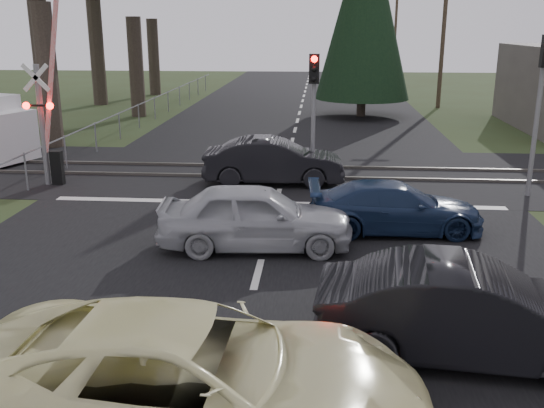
# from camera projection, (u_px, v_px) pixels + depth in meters

# --- Properties ---
(ground) EXTENTS (120.00, 120.00, 0.00)m
(ground) POSITION_uv_depth(u_px,v_px,m) (238.00, 348.00, 9.64)
(ground) COLOR #2A3518
(ground) RESTS_ON ground
(road) EXTENTS (14.00, 100.00, 0.01)m
(road) POSITION_uv_depth(u_px,v_px,m) (280.00, 187.00, 19.20)
(road) COLOR black
(road) RESTS_ON ground
(rail_corridor) EXTENTS (120.00, 8.00, 0.01)m
(rail_corridor) POSITION_uv_depth(u_px,v_px,m) (284.00, 173.00, 21.11)
(rail_corridor) COLOR black
(rail_corridor) RESTS_ON ground
(stop_line) EXTENTS (13.00, 0.35, 0.00)m
(stop_line) POSITION_uv_depth(u_px,v_px,m) (276.00, 203.00, 17.48)
(stop_line) COLOR silver
(stop_line) RESTS_ON ground
(rail_near) EXTENTS (120.00, 0.12, 0.10)m
(rail_near) POSITION_uv_depth(u_px,v_px,m) (283.00, 177.00, 20.33)
(rail_near) COLOR #59544C
(rail_near) RESTS_ON ground
(rail_far) EXTENTS (120.00, 0.12, 0.10)m
(rail_far) POSITION_uv_depth(u_px,v_px,m) (285.00, 166.00, 21.86)
(rail_far) COLOR #59544C
(rail_far) RESTS_ON ground
(crossing_signal) EXTENTS (1.62, 0.38, 6.96)m
(crossing_signal) POSITION_uv_depth(u_px,v_px,m) (49.00, 121.00, 18.97)
(crossing_signal) COLOR slate
(crossing_signal) RESTS_ON ground
(traffic_signal_right) EXTENTS (0.68, 0.48, 4.70)m
(traffic_signal_right) POSITION_uv_depth(u_px,v_px,m) (544.00, 85.00, 17.18)
(traffic_signal_right) COLOR slate
(traffic_signal_right) RESTS_ON ground
(traffic_signal_center) EXTENTS (0.32, 0.48, 4.10)m
(traffic_signal_center) POSITION_uv_depth(u_px,v_px,m) (314.00, 96.00, 18.97)
(traffic_signal_center) COLOR slate
(traffic_signal_center) RESTS_ON ground
(utility_pole_mid) EXTENTS (1.80, 0.26, 9.00)m
(utility_pole_mid) POSITION_uv_depth(u_px,v_px,m) (444.00, 29.00, 36.33)
(utility_pole_mid) COLOR #4C3D2D
(utility_pole_mid) RESTS_ON ground
(utility_pole_far) EXTENTS (1.80, 0.26, 9.00)m
(utility_pole_far) POSITION_uv_depth(u_px,v_px,m) (396.00, 27.00, 60.22)
(utility_pole_far) COLOR #4C3D2D
(utility_pole_far) RESTS_ON ground
(conifer_tree) EXTENTS (5.20, 5.20, 11.00)m
(conifer_tree) POSITION_uv_depth(u_px,v_px,m) (365.00, 5.00, 32.53)
(conifer_tree) COLOR #473D33
(conifer_tree) RESTS_ON ground
(fence_left) EXTENTS (0.10, 36.00, 1.20)m
(fence_left) POSITION_uv_depth(u_px,v_px,m) (148.00, 123.00, 31.74)
(fence_left) COLOR slate
(fence_left) RESTS_ON ground
(cream_coupe) EXTENTS (5.91, 2.90, 1.61)m
(cream_coupe) POSITION_uv_depth(u_px,v_px,m) (192.00, 380.00, 7.34)
(cream_coupe) COLOR beige
(cream_coupe) RESTS_ON ground
(dark_hatchback) EXTENTS (4.78, 2.06, 1.53)m
(dark_hatchback) POSITION_uv_depth(u_px,v_px,m) (469.00, 313.00, 9.16)
(dark_hatchback) COLOR black
(dark_hatchback) RESTS_ON ground
(silver_car) EXTENTS (4.53, 2.07, 1.51)m
(silver_car) POSITION_uv_depth(u_px,v_px,m) (256.00, 217.00, 13.78)
(silver_car) COLOR #A0A3A8
(silver_car) RESTS_ON ground
(blue_sedan) EXTENTS (4.38, 1.98, 1.24)m
(blue_sedan) POSITION_uv_depth(u_px,v_px,m) (395.00, 207.00, 14.94)
(blue_sedan) COLOR #172645
(blue_sedan) RESTS_ON ground
(dark_car_far) EXTENTS (4.54, 1.76, 1.47)m
(dark_car_far) POSITION_uv_depth(u_px,v_px,m) (274.00, 161.00, 19.46)
(dark_car_far) COLOR black
(dark_car_far) RESTS_ON ground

